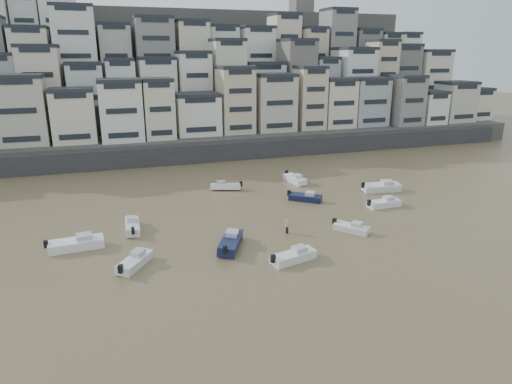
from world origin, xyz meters
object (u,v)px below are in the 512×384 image
object	(u,v)px
boat_f	(132,225)
boat_d	(384,202)
boat_g	(382,186)
boat_h	(226,185)
boat_i	(295,178)
boat_c	(231,240)
boat_k	(76,242)
boat_b	(351,227)
boat_j	(135,260)
boat_a	(294,255)
person_pink	(287,226)
boat_e	(305,196)

from	to	relation	value
boat_f	boat_d	bearing A→B (deg)	-91.47
boat_g	boat_d	bearing A→B (deg)	-112.76
boat_h	boat_i	distance (m)	11.68
boat_g	boat_i	xyz separation A→B (m)	(-10.49, 8.83, -0.10)
boat_c	boat_k	size ratio (longest dim) A/B	1.02
boat_h	boat_f	bearing A→B (deg)	59.25
boat_b	boat_k	size ratio (longest dim) A/B	0.74
boat_d	boat_j	world-z (taller)	boat_j
boat_a	boat_k	size ratio (longest dim) A/B	0.87
boat_f	boat_h	size ratio (longest dim) A/B	1.08
boat_c	boat_j	xyz separation A→B (m)	(-10.16, -1.32, -0.14)
boat_i	boat_k	distance (m)	36.70
boat_c	boat_g	distance (m)	30.23
boat_c	person_pink	bearing A→B (deg)	-49.27
boat_d	person_pink	size ratio (longest dim) A/B	2.99
boat_c	boat_j	distance (m)	10.24
boat_k	person_pink	distance (m)	23.28
boat_e	boat_i	bearing A→B (deg)	114.47
boat_g	boat_k	distance (m)	43.83
boat_f	boat_k	distance (m)	7.11
boat_d	boat_k	distance (m)	39.35
boat_j	boat_k	world-z (taller)	boat_k
boat_i	boat_d	bearing A→B (deg)	16.96
boat_e	boat_i	distance (m)	9.69
boat_g	boat_k	xyz separation A→B (m)	(-43.08, -8.04, -0.02)
boat_a	boat_d	bearing A→B (deg)	18.20
boat_k	person_pink	bearing A→B (deg)	-11.64
boat_d	boat_k	xyz separation A→B (m)	(-39.32, -1.71, 0.13)
boat_b	boat_f	distance (m)	25.85
person_pink	boat_d	bearing A→B (deg)	16.09
boat_e	boat_k	world-z (taller)	boat_k
person_pink	boat_e	bearing A→B (deg)	55.82
boat_k	person_pink	xyz separation A→B (m)	(23.09, -2.97, 0.03)
boat_f	boat_j	world-z (taller)	boat_f
boat_d	boat_h	xyz separation A→B (m)	(-18.40, 14.85, -0.02)
boat_i	boat_b	bearing A→B (deg)	-12.64
boat_c	boat_k	bearing A→B (deg)	98.97
boat_d	boat_g	xyz separation A→B (m)	(3.77, 6.34, 0.15)
boat_c	boat_e	bearing A→B (deg)	-23.26
boat_a	boat_i	distance (m)	29.45
boat_i	boat_e	bearing A→B (deg)	-21.30
boat_k	boat_b	bearing A→B (deg)	-13.65
boat_f	boat_k	size ratio (longest dim) A/B	0.88
boat_c	boat_j	world-z (taller)	boat_c
boat_b	boat_g	xyz separation A→B (m)	(12.67, 13.05, 0.24)
boat_a	boat_g	xyz separation A→B (m)	(22.23, 18.17, 0.14)
boat_e	boat_c	bearing A→B (deg)	-100.60
boat_b	boat_g	size ratio (longest dim) A/B	0.72
boat_g	boat_j	xyz separation A→B (m)	(-37.49, -14.24, -0.15)
boat_h	boat_k	xyz separation A→B (m)	(-20.92, -16.56, 0.15)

